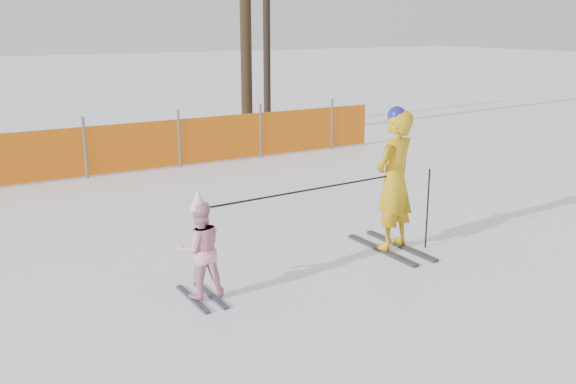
# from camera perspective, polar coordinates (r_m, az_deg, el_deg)

# --- Properties ---
(ground) EXTENTS (120.00, 120.00, 0.00)m
(ground) POSITION_cam_1_polar(r_m,az_deg,el_deg) (7.93, 1.88, -7.81)
(ground) COLOR white
(ground) RESTS_ON ground
(adult) EXTENTS (0.80, 1.42, 1.99)m
(adult) POSITION_cam_1_polar(r_m,az_deg,el_deg) (8.78, 9.41, 1.09)
(adult) COLOR black
(adult) RESTS_ON ground
(child) EXTENTS (0.59, 0.85, 1.30)m
(child) POSITION_cam_1_polar(r_m,az_deg,el_deg) (7.27, -7.83, -5.04)
(child) COLOR black
(child) RESTS_ON ground
(ski_poles) EXTENTS (3.26, 0.22, 1.13)m
(ski_poles) POSITION_cam_1_polar(r_m,az_deg,el_deg) (8.17, 5.12, -0.39)
(ski_poles) COLOR black
(ski_poles) RESTS_ON ground
(safety_fence) EXTENTS (17.05, 0.06, 1.25)m
(safety_fence) POSITION_cam_1_polar(r_m,az_deg,el_deg) (13.23, -24.02, 2.67)
(safety_fence) COLOR #595960
(safety_fence) RESTS_ON ground
(tree_trunks) EXTENTS (1.69, 1.72, 7.33)m
(tree_trunks) POSITION_cam_1_polar(r_m,az_deg,el_deg) (17.72, -3.30, 15.73)
(tree_trunks) COLOR black
(tree_trunks) RESTS_ON ground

